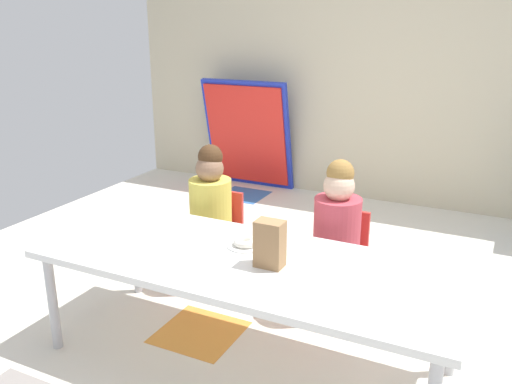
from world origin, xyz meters
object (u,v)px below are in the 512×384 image
paper_plate_near_edge (245,246)px  seated_child_middle_seat (338,225)px  folded_activity_table (247,135)px  donut_powdered_on_plate (245,242)px  seated_child_near_camera (211,203)px  craft_table (245,267)px  paper_bag_brown (270,244)px

paper_plate_near_edge → seated_child_middle_seat: bearing=57.4°
folded_activity_table → donut_powdered_on_plate: (1.27, -2.51, 0.05)m
seated_child_middle_seat → donut_powdered_on_plate: size_ratio=7.61×
seated_child_near_camera → paper_plate_near_edge: (0.49, -0.50, 0.01)m
seated_child_near_camera → seated_child_middle_seat: (0.81, 0.00, 0.00)m
paper_plate_near_edge → seated_child_near_camera: bearing=134.6°
seated_child_near_camera → seated_child_middle_seat: size_ratio=1.00×
seated_child_middle_seat → paper_plate_near_edge: (-0.32, -0.50, 0.01)m
craft_table → paper_plate_near_edge: 0.15m
paper_plate_near_edge → donut_powdered_on_plate: donut_powdered_on_plate is taller
craft_table → folded_activity_table: 2.96m
paper_bag_brown → donut_powdered_on_plate: paper_bag_brown is taller
craft_table → paper_bag_brown: 0.20m
seated_child_near_camera → folded_activity_table: folded_activity_table is taller
seated_child_near_camera → folded_activity_table: size_ratio=0.84×
seated_child_middle_seat → donut_powdered_on_plate: bearing=-122.6°
paper_plate_near_edge → folded_activity_table: bearing=116.8°
folded_activity_table → paper_plate_near_edge: bearing=-63.2°
seated_child_near_camera → seated_child_middle_seat: 0.81m
seated_child_middle_seat → craft_table: bearing=-112.1°
paper_plate_near_edge → donut_powdered_on_plate: 0.02m
folded_activity_table → donut_powdered_on_plate: bearing=-63.2°
paper_plate_near_edge → paper_bag_brown: bearing=-36.0°
folded_activity_table → paper_plate_near_edge: (1.27, -2.51, 0.02)m
craft_table → donut_powdered_on_plate: 0.16m
craft_table → seated_child_near_camera: bearing=131.7°
seated_child_middle_seat → folded_activity_table: (-1.59, 2.01, -0.02)m
seated_child_near_camera → paper_plate_near_edge: seated_child_near_camera is taller
folded_activity_table → paper_bag_brown: size_ratio=4.94×
craft_table → paper_bag_brown: bearing=-8.4°
folded_activity_table → paper_plate_near_edge: size_ratio=6.04×
seated_child_middle_seat → seated_child_near_camera: bearing=180.0°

